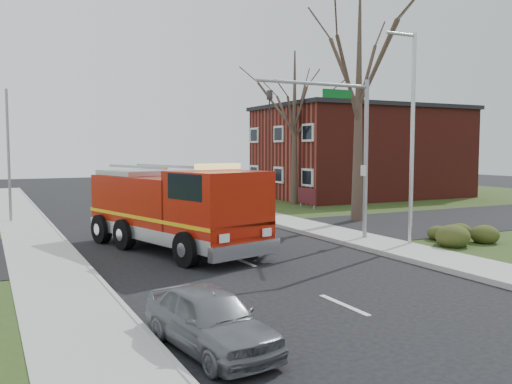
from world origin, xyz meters
name	(u,v)px	position (x,y,z in m)	size (l,w,h in m)	color
ground	(242,261)	(0.00, 0.00, 0.00)	(120.00, 120.00, 0.00)	black
sidewalk_right	(382,245)	(6.20, 0.00, 0.07)	(2.40, 80.00, 0.15)	#9E9E98
sidewalk_left	(54,278)	(-6.20, 0.00, 0.07)	(2.40, 80.00, 0.15)	#9E9E98
brick_building	(361,152)	(19.00, 18.00, 3.66)	(15.40, 10.40, 7.25)	maroon
health_center_sign	(307,196)	(10.50, 12.50, 0.88)	(0.12, 2.00, 1.40)	#4A1117
hedge_corner	(453,231)	(9.00, -1.00, 0.58)	(2.80, 2.00, 0.90)	#253112
bare_tree_near	(359,81)	(9.50, 6.00, 7.41)	(6.00, 6.00, 12.00)	#372A20
bare_tree_far	(295,111)	(11.00, 15.00, 6.49)	(5.25, 5.25, 10.50)	#372A20
traffic_signal_mast	(341,129)	(5.21, 1.50, 4.71)	(5.29, 0.18, 6.80)	gray
streetlight_pole	(411,133)	(7.14, -0.50, 4.55)	(1.48, 0.16, 8.40)	#B7BABF
utility_pole_far	(9,157)	(-6.80, 14.00, 3.50)	(0.14, 0.14, 7.00)	gray
fire_engine	(176,211)	(-1.42, 2.98, 1.54)	(5.05, 8.92, 3.41)	#9C1507
parked_car_maroon	(210,319)	(-4.11, -7.28, 0.62)	(1.46, 3.62, 1.23)	slate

